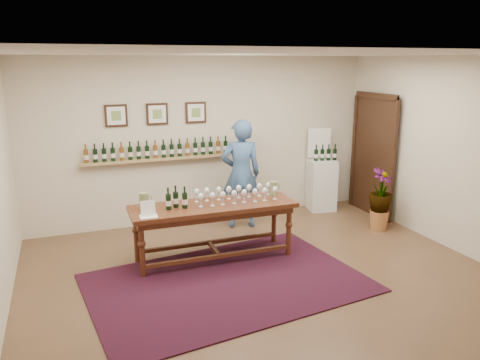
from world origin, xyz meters
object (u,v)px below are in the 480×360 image
object	(u,v)px
display_pedestal	(321,185)
person	(241,174)
potted_plant	(380,199)
tasting_table	(213,213)

from	to	relation	value
display_pedestal	person	size ratio (longest dim) A/B	0.52
display_pedestal	potted_plant	world-z (taller)	display_pedestal
potted_plant	person	distance (m)	2.32
display_pedestal	person	xyz separation A→B (m)	(-1.74, -0.34, 0.43)
display_pedestal	potted_plant	bearing A→B (deg)	-75.94
tasting_table	display_pedestal	xyz separation A→B (m)	(2.58, 1.46, -0.21)
potted_plant	person	world-z (taller)	person
tasting_table	potted_plant	bearing A→B (deg)	3.79
tasting_table	potted_plant	world-z (taller)	potted_plant
tasting_table	display_pedestal	bearing A→B (deg)	30.51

